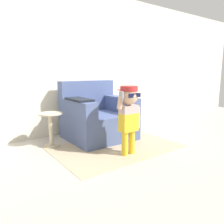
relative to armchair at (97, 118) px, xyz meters
The scene contains 6 objects.
ground_plane 0.38m from the armchair, 75.58° to the right, with size 10.00×10.00×0.00m, color #ADA89E.
wall_back 1.12m from the armchair, 86.32° to the left, with size 10.00×0.05×2.60m.
armchair is the anchor object (origin of this frame).
person_child 0.96m from the armchair, 94.34° to the right, with size 0.39×0.29×0.94m.
side_table 0.81m from the armchair, behind, with size 0.36×0.36×0.52m.
rug 0.70m from the armchair, 93.27° to the right, with size 1.84×1.20×0.01m.
Camera 1 is at (-1.97, -2.97, 1.12)m, focal length 35.00 mm.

